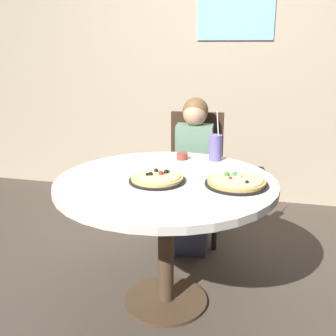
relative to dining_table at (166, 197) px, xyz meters
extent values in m
plane|color=#4C4238|center=(0.00, 0.00, -0.65)|extent=(8.00, 8.00, 0.00)
cube|color=tan|center=(0.00, 1.86, 0.80)|extent=(5.20, 0.12, 2.90)
cylinder|color=silver|center=(0.00, 0.00, 0.08)|extent=(1.18, 1.18, 0.04)
cylinder|color=#4C3826|center=(0.00, 0.00, -0.28)|extent=(0.09, 0.09, 0.69)
cylinder|color=#4C3826|center=(0.00, 0.00, -0.64)|extent=(0.48, 0.48, 0.02)
cube|color=#382619|center=(0.00, 0.86, -0.22)|extent=(0.43, 0.43, 0.04)
cube|color=#382619|center=(-0.02, 1.03, 0.04)|extent=(0.40, 0.07, 0.52)
cylinder|color=#382619|center=(-0.15, 0.67, -0.44)|extent=(0.04, 0.04, 0.41)
cylinder|color=#382619|center=(0.18, 0.70, -0.44)|extent=(0.04, 0.04, 0.41)
cylinder|color=#382619|center=(-0.18, 1.01, -0.44)|extent=(0.04, 0.04, 0.41)
cylinder|color=#382619|center=(0.15, 1.04, -0.44)|extent=(0.04, 0.04, 0.41)
cube|color=#3F4766|center=(0.01, 0.70, -0.42)|extent=(0.27, 0.34, 0.45)
cube|color=slate|center=(0.00, 0.84, 0.02)|extent=(0.27, 0.18, 0.44)
sphere|color=tan|center=(0.00, 0.84, 0.32)|extent=(0.17, 0.17, 0.17)
sphere|color=brown|center=(0.00, 0.86, 0.34)|extent=(0.18, 0.18, 0.18)
cylinder|color=black|center=(-0.04, -0.04, 0.11)|extent=(0.30, 0.30, 0.01)
cylinder|color=#D8B266|center=(-0.04, -0.04, 0.12)|extent=(0.27, 0.27, 0.02)
cylinder|color=beige|center=(-0.04, -0.04, 0.13)|extent=(0.24, 0.24, 0.01)
sphere|color=#B2231E|center=(-0.02, -0.02, 0.14)|extent=(0.03, 0.03, 0.03)
sphere|color=black|center=(0.00, 0.01, 0.14)|extent=(0.03, 0.03, 0.03)
sphere|color=black|center=(-0.06, 0.02, 0.14)|extent=(0.02, 0.02, 0.02)
sphere|color=black|center=(-0.09, -0.05, 0.14)|extent=(0.02, 0.02, 0.02)
sphere|color=black|center=(-0.07, -0.04, 0.14)|extent=(0.02, 0.02, 0.02)
sphere|color=beige|center=(0.00, 0.03, 0.14)|extent=(0.03, 0.03, 0.03)
cylinder|color=black|center=(0.37, 0.00, 0.11)|extent=(0.32, 0.32, 0.01)
cylinder|color=tan|center=(0.37, 0.00, 0.12)|extent=(0.30, 0.30, 0.02)
cylinder|color=beige|center=(0.37, 0.00, 0.13)|extent=(0.27, 0.27, 0.01)
sphere|color=#B2231E|center=(0.34, -0.01, 0.14)|extent=(0.02, 0.02, 0.02)
sphere|color=black|center=(0.43, -0.05, 0.14)|extent=(0.02, 0.02, 0.02)
sphere|color=#387F33|center=(0.32, 0.05, 0.14)|extent=(0.03, 0.03, 0.03)
sphere|color=#387F33|center=(0.36, 0.06, 0.14)|extent=(0.03, 0.03, 0.03)
sphere|color=beige|center=(0.38, 0.03, 0.14)|extent=(0.03, 0.03, 0.03)
cylinder|color=#6659A5|center=(0.20, 0.44, 0.18)|extent=(0.08, 0.08, 0.16)
cylinder|color=white|center=(0.22, 0.44, 0.30)|extent=(0.03, 0.03, 0.22)
cylinder|color=brown|center=(0.00, 0.41, 0.12)|extent=(0.07, 0.07, 0.04)
camera|label=1|loc=(0.51, -2.00, 0.79)|focal=43.69mm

